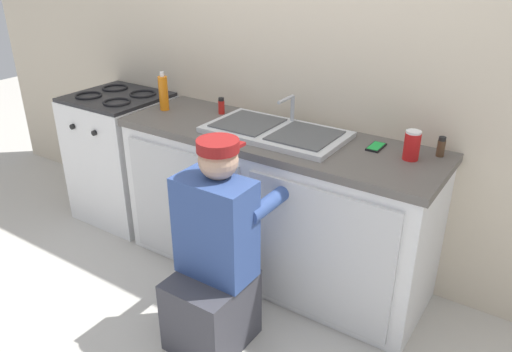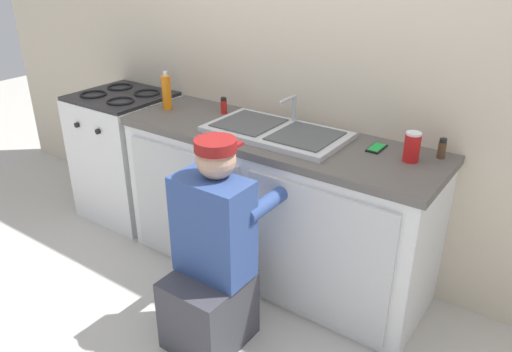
{
  "view_description": "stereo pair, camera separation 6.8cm",
  "coord_description": "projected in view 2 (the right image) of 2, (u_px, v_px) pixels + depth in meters",
  "views": [
    {
      "loc": [
        1.39,
        -1.99,
        1.92
      ],
      "look_at": [
        0.0,
        0.1,
        0.74
      ],
      "focal_mm": 35.0,
      "sensor_mm": 36.0,
      "label": 1
    },
    {
      "loc": [
        1.44,
        -1.95,
        1.92
      ],
      "look_at": [
        0.0,
        0.1,
        0.74
      ],
      "focal_mm": 35.0,
      "sensor_mm": 36.0,
      "label": 2
    }
  ],
  "objects": [
    {
      "name": "soap_bottle_orange",
      "position": [
        167.0,
        92.0,
        3.23
      ],
      "size": [
        0.06,
        0.06,
        0.25
      ],
      "color": "orange",
      "rests_on": "countertop"
    },
    {
      "name": "ground_plane",
      "position": [
        246.0,
        292.0,
        3.01
      ],
      "size": [
        12.0,
        12.0,
        0.0
      ],
      "primitive_type": "plane",
      "color": "beige"
    },
    {
      "name": "spice_bottle_pepper",
      "position": [
        442.0,
        149.0,
        2.51
      ],
      "size": [
        0.04,
        0.04,
        0.11
      ],
      "color": "#513823",
      "rests_on": "countertop"
    },
    {
      "name": "spice_bottle_red",
      "position": [
        224.0,
        106.0,
        3.17
      ],
      "size": [
        0.04,
        0.04,
        0.11
      ],
      "color": "red",
      "rests_on": "countertop"
    },
    {
      "name": "countertop",
      "position": [
        276.0,
        138.0,
        2.85
      ],
      "size": [
        1.93,
        0.62,
        0.04
      ],
      "primitive_type": "cube",
      "color": "#5B5651",
      "rests_on": "counter_cabinet"
    },
    {
      "name": "plumber_person",
      "position": [
        212.0,
        263.0,
        2.49
      ],
      "size": [
        0.42,
        0.61,
        1.1
      ],
      "color": "#3F3F47",
      "rests_on": "ground_plane"
    },
    {
      "name": "sink_double_basin",
      "position": [
        276.0,
        131.0,
        2.83
      ],
      "size": [
        0.8,
        0.44,
        0.19
      ],
      "color": "silver",
      "rests_on": "countertop"
    },
    {
      "name": "soda_cup_red",
      "position": [
        412.0,
        147.0,
        2.47
      ],
      "size": [
        0.08,
        0.08,
        0.15
      ],
      "color": "red",
      "rests_on": "countertop"
    },
    {
      "name": "stove_range",
      "position": [
        128.0,
        155.0,
        3.72
      ],
      "size": [
        0.63,
        0.62,
        0.95
      ],
      "color": "white",
      "rests_on": "ground_plane"
    },
    {
      "name": "counter_cabinet",
      "position": [
        274.0,
        209.0,
        3.04
      ],
      "size": [
        1.89,
        0.62,
        0.88
      ],
      "color": "white",
      "rests_on": "ground_plane"
    },
    {
      "name": "back_wall",
      "position": [
        309.0,
        65.0,
        2.96
      ],
      "size": [
        6.0,
        0.1,
        2.5
      ],
      "primitive_type": "cube",
      "color": "beige",
      "rests_on": "ground_plane"
    },
    {
      "name": "cell_phone",
      "position": [
        377.0,
        148.0,
        2.64
      ],
      "size": [
        0.07,
        0.14,
        0.01
      ],
      "color": "black",
      "rests_on": "countertop"
    }
  ]
}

